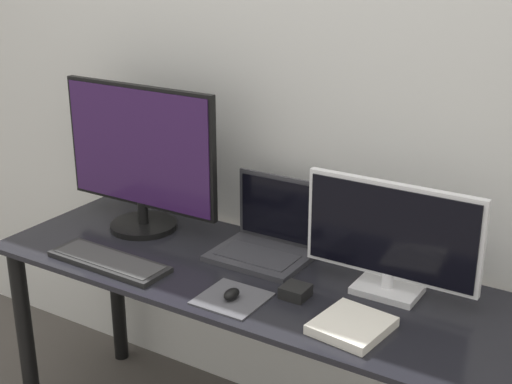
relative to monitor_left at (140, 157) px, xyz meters
name	(u,v)px	position (x,y,z in m)	size (l,w,h in m)	color
wall_back	(311,79)	(0.52, 0.26, 0.28)	(7.00, 0.05, 2.50)	silver
desk	(252,309)	(0.52, -0.10, -0.39)	(1.72, 0.59, 0.71)	black
monitor_left	(140,157)	(0.00, 0.00, 0.00)	(0.62, 0.24, 0.51)	black
monitor_right	(391,238)	(0.92, 0.00, -0.09)	(0.52, 0.13, 0.34)	silver
laptop	(268,236)	(0.49, 0.05, -0.20)	(0.31, 0.24, 0.25)	#333338
keyboard	(109,261)	(0.10, -0.29, -0.25)	(0.42, 0.15, 0.02)	black
mousepad	(232,299)	(0.56, -0.27, -0.26)	(0.18, 0.18, 0.00)	#47474C
mouse	(232,294)	(0.56, -0.28, -0.24)	(0.04, 0.06, 0.03)	black
book	(352,326)	(0.92, -0.25, -0.25)	(0.20, 0.21, 0.03)	silver
power_brick	(296,291)	(0.70, -0.16, -0.24)	(0.08, 0.08, 0.03)	black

